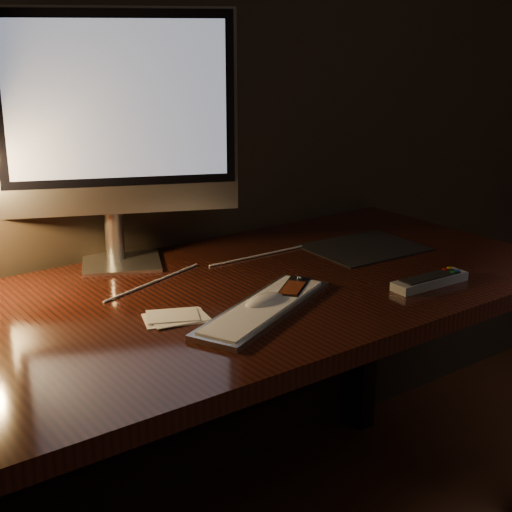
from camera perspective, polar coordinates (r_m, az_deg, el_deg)
desk at (r=1.65m, az=-3.30°, el=-6.25°), size 1.60×0.75×0.75m
monitor at (r=1.67m, az=-11.27°, el=10.74°), size 0.53×0.26×0.59m
keyboard at (r=1.43m, az=0.63°, el=-4.19°), size 0.40×0.26×0.01m
mousepad at (r=1.87m, az=8.64°, el=0.68°), size 0.29×0.24×0.00m
mouse at (r=1.45m, az=0.69°, el=-3.80°), size 0.11×0.07×0.02m
media_remote at (r=1.53m, az=3.09°, el=-2.63°), size 0.13×0.11×0.02m
tv_remote at (r=1.62m, az=13.74°, el=-1.93°), size 0.20×0.06×0.03m
papers at (r=1.40m, az=-6.49°, el=-4.89°), size 0.14×0.11×0.01m
cable at (r=1.68m, az=-3.65°, el=-1.08°), size 0.58×0.08×0.01m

